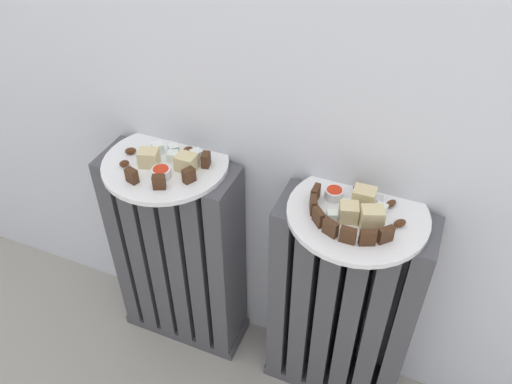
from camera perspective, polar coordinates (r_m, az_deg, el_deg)
radiator_left at (r=1.41m, az=-8.51°, el=-7.09°), size 0.35×0.13×0.61m
radiator_right at (r=1.30m, az=9.39°, el=-12.63°), size 0.35×0.13×0.61m
plate_left at (r=1.21m, az=-9.93°, el=3.14°), size 0.29×0.29×0.01m
plate_right at (r=1.08m, az=11.15°, el=-2.37°), size 0.29×0.29×0.01m
dark_cake_slice_left_0 at (r=1.15m, az=-13.54°, el=1.75°), size 0.03×0.02×0.03m
dark_cake_slice_left_1 at (r=1.12m, az=-10.65°, el=1.09°), size 0.03×0.03×0.03m
dark_cake_slice_left_2 at (r=1.13m, az=-7.41°, el=1.84°), size 0.03×0.03×0.03m
dark_cake_slice_left_3 at (r=1.17m, az=-5.55°, el=3.56°), size 0.02×0.03×0.03m
marble_cake_slice_left_0 at (r=1.16m, az=-7.69°, el=3.25°), size 0.04×0.04×0.04m
marble_cake_slice_left_1 at (r=1.19m, az=-11.75°, el=3.69°), size 0.05×0.05×0.04m
turkish_delight_left_0 at (r=1.23m, az=-10.77°, el=4.77°), size 0.04×0.04×0.03m
turkish_delight_left_1 at (r=1.19m, az=-6.63°, el=4.11°), size 0.03×0.03×0.02m
turkish_delight_left_2 at (r=1.19m, az=-9.13°, el=3.89°), size 0.03×0.03×0.02m
turkish_delight_left_3 at (r=1.22m, az=-9.08°, el=4.68°), size 0.03×0.03×0.02m
medjool_date_left_0 at (r=1.24m, az=-13.67°, el=4.43°), size 0.03×0.03×0.02m
medjool_date_left_1 at (r=1.20m, az=-14.32°, el=3.06°), size 0.03×0.03×0.02m
medjool_date_left_2 at (r=1.22m, az=-7.54°, el=4.58°), size 0.03×0.03×0.02m
jam_bowl_left at (r=1.15m, az=-10.40°, el=2.14°), size 0.04×0.04×0.02m
dark_cake_slice_right_0 at (r=1.07m, az=6.58°, el=-0.18°), size 0.01×0.03×0.03m
dark_cake_slice_right_1 at (r=1.05m, az=6.34°, el=-1.44°), size 0.02×0.03×0.03m
dark_cake_slice_right_2 at (r=1.02m, az=6.90°, el=-2.77°), size 0.03×0.03×0.03m
dark_cake_slice_right_3 at (r=1.00m, az=8.22°, el=-3.94°), size 0.03×0.02×0.03m
dark_cake_slice_right_4 at (r=0.99m, az=10.10°, el=-4.72°), size 0.03×0.01×0.03m
dark_cake_slice_right_5 at (r=1.00m, az=12.20°, el=-4.95°), size 0.03×0.02×0.03m
dark_cake_slice_right_6 at (r=1.01m, az=14.11°, el=-4.60°), size 0.03×0.03×0.03m
marble_cake_slice_right_0 at (r=1.08m, az=11.80°, el=-0.60°), size 0.05×0.04×0.04m
marble_cake_slice_right_1 at (r=1.04m, az=10.19°, el=-2.22°), size 0.05×0.04×0.04m
marble_cake_slice_right_2 at (r=1.02m, az=12.65°, el=-2.88°), size 0.05×0.05×0.05m
turkish_delight_right_0 at (r=1.07m, az=13.56°, el=-1.93°), size 0.03×0.03×0.02m
turkish_delight_right_1 at (r=1.07m, az=9.98°, el=-1.46°), size 0.03×0.03×0.02m
turkish_delight_right_2 at (r=1.04m, az=8.34°, el=-2.62°), size 0.03×0.03×0.02m
medjool_date_right_0 at (r=1.05m, az=15.57°, el=-3.33°), size 0.03×0.03×0.02m
medjool_date_right_1 at (r=1.09m, az=14.64°, el=-1.25°), size 0.03×0.03×0.01m
medjool_date_right_2 at (r=1.12m, az=11.23°, el=0.41°), size 0.03×0.02×0.02m
jam_bowl_right at (r=1.09m, az=8.61°, el=-0.14°), size 0.04×0.04×0.02m
fork at (r=1.09m, az=13.33°, el=-1.51°), size 0.03×0.09×0.00m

